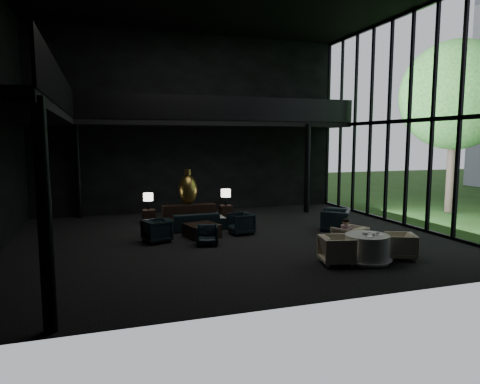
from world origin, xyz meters
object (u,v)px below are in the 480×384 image
object	(u,v)px
side_table_right	(226,212)
dining_table	(367,250)
dining_chair_west	(337,247)
lounge_armchair_south	(207,236)
child	(346,228)
console	(189,213)
lounge_armchair_east	(241,222)
dining_chair_north	(350,236)
lounge_armchair_west	(157,229)
coffee_table	(202,230)
table_lamp_left	(148,198)
table_lamp_right	(226,194)
sofa	(195,218)
side_table_left	(149,216)
bronze_urn	(188,189)
dining_chair_east	(400,244)
window_armchair	(336,216)

from	to	relation	value
side_table_right	dining_table	distance (m)	7.64
side_table_right	dining_chair_west	distance (m)	7.41
side_table_right	lounge_armchair_south	size ratio (longest dim) A/B	0.91
lounge_armchair_south	child	xyz separation A→B (m)	(3.59, -2.21, 0.43)
console	child	bearing A→B (deg)	-61.98
console	lounge_armchair_south	world-z (taller)	console
dining_chair_west	child	distance (m)	1.22
lounge_armchair_east	dining_chair_north	size ratio (longest dim) A/B	0.91
console	dining_chair_north	size ratio (longest dim) A/B	2.34
side_table_right	lounge_armchair_west	size ratio (longest dim) A/B	0.66
coffee_table	dining_chair_north	world-z (taller)	dining_chair_north
table_lamp_left	dining_table	size ratio (longest dim) A/B	0.49
console	table_lamp_right	xyz separation A→B (m)	(1.60, 0.20, 0.70)
sofa	lounge_armchair_west	size ratio (longest dim) A/B	2.75
side_table_left	table_lamp_left	distance (m)	0.75
coffee_table	dining_chair_west	size ratio (longest dim) A/B	1.10
console	side_table_left	world-z (taller)	console
child	console	bearing A→B (deg)	-61.98
dining_chair_north	dining_chair_west	world-z (taller)	dining_chair_north
side_table_right	bronze_urn	bearing A→B (deg)	179.38
sofa	coffee_table	size ratio (longest dim) A/B	2.31
bronze_urn	dining_chair_east	size ratio (longest dim) A/B	1.78
bronze_urn	dining_table	xyz separation A→B (m)	(3.42, -7.43, -0.96)
table_lamp_left	coffee_table	size ratio (longest dim) A/B	0.64
lounge_armchair_south	dining_chair_north	distance (m)	4.35
side_table_right	lounge_armchair_east	size ratio (longest dim) A/B	0.67
child	coffee_table	bearing A→B (deg)	-43.96
lounge_armchair_west	dining_chair_west	bearing A→B (deg)	-151.59
table_lamp_right	lounge_armchair_south	bearing A→B (deg)	-113.49
dining_table	side_table_left	bearing A→B (deg)	124.42
table_lamp_left	lounge_armchair_south	size ratio (longest dim) A/B	1.06
side_table_left	table_lamp_right	size ratio (longest dim) A/B	0.81
side_table_left	side_table_right	bearing A→B (deg)	1.71
dining_chair_north	lounge_armchair_west	bearing A→B (deg)	-53.70
side_table_left	table_lamp_left	world-z (taller)	table_lamp_left
dining_chair_east	dining_chair_north	bearing A→B (deg)	-113.78
bronze_urn	window_armchair	world-z (taller)	bronze_urn
dining_table	child	xyz separation A→B (m)	(-0.08, 0.95, 0.41)
table_lamp_right	dining_chair_east	size ratio (longest dim) A/B	0.85
console	side_table_left	xyz separation A→B (m)	(-1.60, 0.10, -0.07)
table_lamp_right	coffee_table	distance (m)	3.66
dining_chair_east	child	distance (m)	1.54
table_lamp_right	lounge_armchair_south	xyz separation A→B (m)	(-1.85, -4.26, -0.74)
window_armchair	table_lamp_left	bearing A→B (deg)	-83.01
table_lamp_left	lounge_armchair_east	size ratio (longest dim) A/B	0.77
dining_table	child	distance (m)	1.04
sofa	dining_chair_north	xyz separation A→B (m)	(3.70, -4.46, 0.01)
table_lamp_right	child	distance (m)	6.71
bronze_urn	window_armchair	size ratio (longest dim) A/B	1.17
window_armchair	child	distance (m)	3.32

